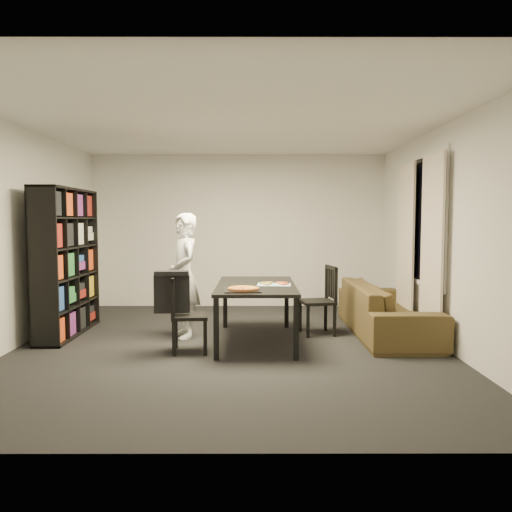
{
  "coord_description": "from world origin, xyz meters",
  "views": [
    {
      "loc": [
        0.29,
        -5.85,
        1.5
      ],
      "look_at": [
        0.3,
        0.3,
        1.05
      ],
      "focal_mm": 35.0,
      "sensor_mm": 36.0,
      "label": 1
    }
  ],
  "objects_px": {
    "chair_right": "(324,295)",
    "person": "(184,276)",
    "baking_tray": "(242,291)",
    "bookshelf": "(67,262)",
    "chair_left": "(183,309)",
    "sofa": "(387,309)",
    "pepperoni_pizza": "(243,289)",
    "dining_table": "(256,289)"
  },
  "relations": [
    {
      "from": "chair_right",
      "to": "person",
      "type": "distance_m",
      "value": 1.83
    },
    {
      "from": "baking_tray",
      "to": "bookshelf",
      "type": "bearing_deg",
      "value": 156.96
    },
    {
      "from": "chair_left",
      "to": "sofa",
      "type": "height_order",
      "value": "chair_left"
    },
    {
      "from": "baking_tray",
      "to": "person",
      "type": "bearing_deg",
      "value": 132.78
    },
    {
      "from": "sofa",
      "to": "pepperoni_pizza",
      "type": "bearing_deg",
      "value": 117.59
    },
    {
      "from": "pepperoni_pizza",
      "to": "chair_left",
      "type": "bearing_deg",
      "value": 172.31
    },
    {
      "from": "person",
      "to": "baking_tray",
      "type": "height_order",
      "value": "person"
    },
    {
      "from": "person",
      "to": "bookshelf",
      "type": "bearing_deg",
      "value": -119.51
    },
    {
      "from": "sofa",
      "to": "dining_table",
      "type": "bearing_deg",
      "value": 103.01
    },
    {
      "from": "chair_left",
      "to": "chair_right",
      "type": "distance_m",
      "value": 1.94
    },
    {
      "from": "chair_right",
      "to": "bookshelf",
      "type": "bearing_deg",
      "value": -100.48
    },
    {
      "from": "person",
      "to": "baking_tray",
      "type": "bearing_deg",
      "value": 19.3
    },
    {
      "from": "person",
      "to": "baking_tray",
      "type": "xyz_separation_m",
      "value": [
        0.75,
        -0.81,
        -0.08
      ]
    },
    {
      "from": "baking_tray",
      "to": "pepperoni_pizza",
      "type": "xyz_separation_m",
      "value": [
        0.02,
        0.01,
        0.02
      ]
    },
    {
      "from": "chair_right",
      "to": "person",
      "type": "height_order",
      "value": "person"
    },
    {
      "from": "baking_tray",
      "to": "sofa",
      "type": "relative_size",
      "value": 0.18
    },
    {
      "from": "dining_table",
      "to": "sofa",
      "type": "relative_size",
      "value": 0.76
    },
    {
      "from": "bookshelf",
      "to": "pepperoni_pizza",
      "type": "relative_size",
      "value": 5.43
    },
    {
      "from": "chair_right",
      "to": "sofa",
      "type": "relative_size",
      "value": 0.4
    },
    {
      "from": "chair_left",
      "to": "pepperoni_pizza",
      "type": "bearing_deg",
      "value": -103.12
    },
    {
      "from": "dining_table",
      "to": "baking_tray",
      "type": "height_order",
      "value": "baking_tray"
    },
    {
      "from": "pepperoni_pizza",
      "to": "person",
      "type": "bearing_deg",
      "value": 133.66
    },
    {
      "from": "chair_left",
      "to": "sofa",
      "type": "distance_m",
      "value": 2.69
    },
    {
      "from": "chair_right",
      "to": "baking_tray",
      "type": "xyz_separation_m",
      "value": [
        -1.04,
        -1.0,
        0.21
      ]
    },
    {
      "from": "bookshelf",
      "to": "dining_table",
      "type": "bearing_deg",
      "value": -9.24
    },
    {
      "from": "bookshelf",
      "to": "chair_left",
      "type": "height_order",
      "value": "bookshelf"
    },
    {
      "from": "person",
      "to": "pepperoni_pizza",
      "type": "bearing_deg",
      "value": 20.19
    },
    {
      "from": "bookshelf",
      "to": "person",
      "type": "relative_size",
      "value": 1.2
    },
    {
      "from": "bookshelf",
      "to": "chair_right",
      "type": "relative_size",
      "value": 2.12
    },
    {
      "from": "pepperoni_pizza",
      "to": "sofa",
      "type": "height_order",
      "value": "pepperoni_pizza"
    },
    {
      "from": "chair_right",
      "to": "baking_tray",
      "type": "distance_m",
      "value": 1.46
    },
    {
      "from": "chair_left",
      "to": "baking_tray",
      "type": "distance_m",
      "value": 0.72
    },
    {
      "from": "dining_table",
      "to": "sofa",
      "type": "xyz_separation_m",
      "value": [
        1.71,
        0.39,
        -0.32
      ]
    },
    {
      "from": "bookshelf",
      "to": "person",
      "type": "xyz_separation_m",
      "value": [
        1.55,
        -0.16,
        -0.16
      ]
    },
    {
      "from": "person",
      "to": "pepperoni_pizza",
      "type": "relative_size",
      "value": 4.52
    },
    {
      "from": "chair_right",
      "to": "pepperoni_pizza",
      "type": "height_order",
      "value": "chair_right"
    },
    {
      "from": "pepperoni_pizza",
      "to": "chair_right",
      "type": "bearing_deg",
      "value": 44.09
    },
    {
      "from": "bookshelf",
      "to": "sofa",
      "type": "relative_size",
      "value": 0.84
    },
    {
      "from": "chair_left",
      "to": "baking_tray",
      "type": "xyz_separation_m",
      "value": [
        0.67,
        -0.1,
        0.23
      ]
    },
    {
      "from": "bookshelf",
      "to": "dining_table",
      "type": "distance_m",
      "value": 2.51
    },
    {
      "from": "dining_table",
      "to": "chair_left",
      "type": "distance_m",
      "value": 0.97
    },
    {
      "from": "chair_right",
      "to": "baking_tray",
      "type": "height_order",
      "value": "chair_right"
    }
  ]
}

